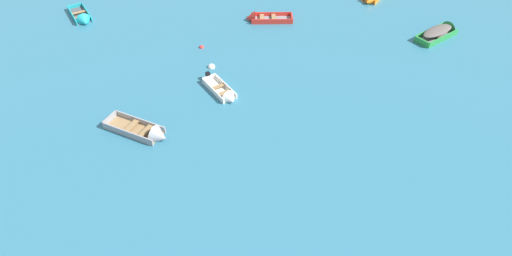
# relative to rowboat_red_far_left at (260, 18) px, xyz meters

# --- Properties ---
(rowboat_red_far_left) EXTENTS (3.39, 1.71, 0.98)m
(rowboat_red_far_left) POSITION_rel_rowboat_red_far_left_xyz_m (0.00, 0.00, 0.00)
(rowboat_red_far_left) COLOR gray
(rowboat_red_far_left) RESTS_ON ground_plane
(rowboat_turquoise_center) EXTENTS (1.85, 3.25, 0.99)m
(rowboat_turquoise_center) POSITION_rel_rowboat_red_far_left_xyz_m (-11.98, 2.94, -0.01)
(rowboat_turquoise_center) COLOR #4C4C51
(rowboat_turquoise_center) RESTS_ON ground_plane
(rowboat_grey_outer_left) EXTENTS (3.38, 3.06, 1.03)m
(rowboat_grey_outer_left) POSITION_rel_rowboat_red_far_left_xyz_m (-8.35, -10.30, 0.01)
(rowboat_grey_outer_left) COLOR #99754C
(rowboat_grey_outer_left) RESTS_ON ground_plane
(rowboat_green_far_right) EXTENTS (3.66, 2.39, 1.07)m
(rowboat_green_far_right) POSITION_rel_rowboat_red_far_left_xyz_m (11.21, -4.83, 0.14)
(rowboat_green_far_right) COLOR gray
(rowboat_green_far_right) RESTS_ON ground_plane
(rowboat_white_near_left) EXTENTS (1.71, 2.93, 0.81)m
(rowboat_white_near_left) POSITION_rel_rowboat_red_far_left_xyz_m (-4.03, -8.00, -0.02)
(rowboat_white_near_left) COLOR beige
(rowboat_white_near_left) RESTS_ON ground_plane
(mooring_buoy_outer_edge) EXTENTS (0.31, 0.31, 0.31)m
(mooring_buoy_outer_edge) POSITION_rel_rowboat_red_far_left_xyz_m (-4.50, -2.57, -0.16)
(mooring_buoy_outer_edge) COLOR red
(mooring_buoy_outer_edge) RESTS_ON ground_plane
(mooring_buoy_between_boats_left) EXTENTS (0.44, 0.44, 0.44)m
(mooring_buoy_between_boats_left) POSITION_rel_rowboat_red_far_left_xyz_m (-4.27, -4.97, -0.16)
(mooring_buoy_between_boats_left) COLOR silver
(mooring_buoy_between_boats_left) RESTS_ON ground_plane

